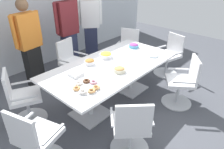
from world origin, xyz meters
name	(u,v)px	position (x,y,z in m)	size (l,w,h in m)	color
ground_plane	(112,100)	(0.00, 0.00, -0.01)	(10.00, 10.00, 0.01)	#4C4F56
back_wall	(33,7)	(0.00, 2.40, 1.40)	(8.00, 0.10, 2.80)	silver
conference_table	(112,71)	(0.00, 0.00, 0.63)	(2.40, 1.20, 0.75)	white
office_chair_0	(36,141)	(-1.66, -0.26, 0.41)	(0.67, 0.67, 0.91)	silver
office_chair_1	(131,129)	(-0.74, -0.99, 0.41)	(0.76, 0.76, 0.91)	silver
office_chair_2	(182,84)	(0.77, -0.98, 0.41)	(0.76, 0.76, 0.91)	silver
office_chair_3	(169,57)	(1.67, -0.23, 0.41)	(0.66, 0.66, 0.91)	silver
office_chair_4	(128,51)	(1.33, 0.68, 0.41)	(0.70, 0.70, 0.91)	silver
office_chair_5	(72,64)	(-0.03, 1.10, 0.41)	(0.63, 0.63, 0.91)	silver
office_chair_6	(23,100)	(-1.35, 0.67, 0.41)	(0.72, 0.72, 0.91)	silver
person_standing_0	(30,43)	(-0.62, 1.59, 0.91)	(0.62, 0.28, 1.74)	black
person_standing_1	(68,30)	(0.30, 1.57, 0.98)	(0.61, 0.24, 1.86)	#232842
person_standing_2	(90,24)	(1.11, 1.73, 0.92)	(0.53, 0.44, 1.76)	#232842
snack_bowl_candy_mix	(134,46)	(0.89, 0.20, 0.79)	(0.20, 0.20, 0.08)	#4C9EC6
snack_bowl_pretzels	(90,62)	(-0.25, 0.28, 0.80)	(0.18, 0.18, 0.09)	white
snack_bowl_chips_yellow	(106,55)	(0.14, 0.27, 0.80)	(0.23, 0.23, 0.10)	white
snack_bowl_cookies	(119,70)	(-0.13, -0.27, 0.79)	(0.19, 0.19, 0.08)	beige
donut_platter	(87,87)	(-0.80, -0.24, 0.77)	(0.39, 0.39, 0.04)	white
plate_stack	(153,55)	(0.77, -0.33, 0.77)	(0.20, 0.20, 0.03)	white
napkin_pile	(76,74)	(-0.67, 0.15, 0.78)	(0.19, 0.19, 0.05)	white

